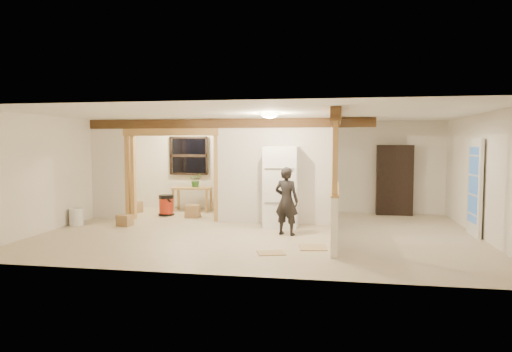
% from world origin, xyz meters
% --- Properties ---
extents(floor, '(9.00, 6.50, 0.01)m').
position_xyz_m(floor, '(0.00, 0.00, -0.01)').
color(floor, '#C1AD8F').
rests_on(floor, ground).
extents(ceiling, '(9.00, 6.50, 0.01)m').
position_xyz_m(ceiling, '(0.00, 0.00, 2.50)').
color(ceiling, white).
extents(wall_back, '(9.00, 0.01, 2.50)m').
position_xyz_m(wall_back, '(0.00, 3.25, 1.25)').
color(wall_back, silver).
rests_on(wall_back, floor).
extents(wall_front, '(9.00, 0.01, 2.50)m').
position_xyz_m(wall_front, '(0.00, -3.25, 1.25)').
color(wall_front, silver).
rests_on(wall_front, floor).
extents(wall_left, '(0.01, 6.50, 2.50)m').
position_xyz_m(wall_left, '(-4.50, 0.00, 1.25)').
color(wall_left, silver).
rests_on(wall_left, floor).
extents(wall_right, '(0.01, 6.50, 2.50)m').
position_xyz_m(wall_right, '(4.50, 0.00, 1.25)').
color(wall_right, silver).
rests_on(wall_right, floor).
extents(partition_left_stub, '(0.90, 0.12, 2.50)m').
position_xyz_m(partition_left_stub, '(-4.05, 1.20, 1.25)').
color(partition_left_stub, silver).
rests_on(partition_left_stub, floor).
extents(partition_center, '(2.80, 0.12, 2.50)m').
position_xyz_m(partition_center, '(0.20, 1.20, 1.25)').
color(partition_center, silver).
rests_on(partition_center, floor).
extents(doorway_frame, '(2.46, 0.14, 2.20)m').
position_xyz_m(doorway_frame, '(-2.40, 1.20, 1.10)').
color(doorway_frame, tan).
rests_on(doorway_frame, floor).
extents(header_beam_back, '(7.00, 0.18, 0.22)m').
position_xyz_m(header_beam_back, '(-1.00, 1.20, 2.38)').
color(header_beam_back, brown).
rests_on(header_beam_back, ceiling).
extents(header_beam_right, '(0.18, 3.30, 0.22)m').
position_xyz_m(header_beam_right, '(1.60, -0.40, 2.38)').
color(header_beam_right, brown).
rests_on(header_beam_right, ceiling).
extents(pony_wall, '(0.12, 3.20, 1.00)m').
position_xyz_m(pony_wall, '(1.60, -0.40, 0.50)').
color(pony_wall, silver).
rests_on(pony_wall, floor).
extents(stud_partition, '(0.14, 3.20, 1.32)m').
position_xyz_m(stud_partition, '(1.60, -0.40, 1.66)').
color(stud_partition, tan).
rests_on(stud_partition, pony_wall).
extents(window_back, '(1.12, 0.10, 1.10)m').
position_xyz_m(window_back, '(-2.60, 3.17, 1.55)').
color(window_back, black).
rests_on(window_back, wall_back).
extents(french_door, '(0.12, 0.86, 2.00)m').
position_xyz_m(french_door, '(4.42, 0.40, 1.00)').
color(french_door, white).
rests_on(french_door, floor).
extents(ceiling_dome_main, '(0.36, 0.36, 0.16)m').
position_xyz_m(ceiling_dome_main, '(0.30, -0.50, 2.48)').
color(ceiling_dome_main, '#FFEABF').
rests_on(ceiling_dome_main, ceiling).
extents(ceiling_dome_util, '(0.32, 0.32, 0.14)m').
position_xyz_m(ceiling_dome_util, '(-2.50, 2.30, 2.48)').
color(ceiling_dome_util, '#FFEABF').
rests_on(ceiling_dome_util, ceiling).
extents(hanging_bulb, '(0.07, 0.07, 0.07)m').
position_xyz_m(hanging_bulb, '(-2.00, 1.60, 2.18)').
color(hanging_bulb, '#FFD88C').
rests_on(hanging_bulb, ceiling).
extents(refrigerator, '(0.75, 0.73, 1.83)m').
position_xyz_m(refrigerator, '(0.39, 0.77, 0.92)').
color(refrigerator, silver).
rests_on(refrigerator, floor).
extents(woman, '(0.60, 0.49, 1.42)m').
position_xyz_m(woman, '(0.61, -0.16, 0.71)').
color(woman, black).
rests_on(woman, floor).
extents(work_table, '(1.10, 0.60, 0.67)m').
position_xyz_m(work_table, '(-2.37, 2.77, 0.34)').
color(work_table, tan).
rests_on(work_table, floor).
extents(potted_plant, '(0.42, 0.39, 0.40)m').
position_xyz_m(potted_plant, '(-2.28, 2.83, 0.87)').
color(potted_plant, '#335E28').
rests_on(potted_plant, work_table).
extents(shop_vac, '(0.45, 0.45, 0.55)m').
position_xyz_m(shop_vac, '(-2.80, 1.88, 0.28)').
color(shop_vac, '#B02A14').
rests_on(shop_vac, floor).
extents(bookshelf, '(0.93, 0.31, 1.86)m').
position_xyz_m(bookshelf, '(3.15, 3.02, 0.93)').
color(bookshelf, black).
rests_on(bookshelf, floor).
extents(bucket, '(0.40, 0.40, 0.40)m').
position_xyz_m(bucket, '(-4.31, 0.09, 0.20)').
color(bucket, silver).
rests_on(bucket, floor).
extents(box_util_a, '(0.39, 0.34, 0.32)m').
position_xyz_m(box_util_a, '(-2.01, 1.69, 0.16)').
color(box_util_a, '#9B764B').
rests_on(box_util_a, floor).
extents(box_util_b, '(0.39, 0.39, 0.30)m').
position_xyz_m(box_util_b, '(-3.84, 2.18, 0.15)').
color(box_util_b, '#9B764B').
rests_on(box_util_b, floor).
extents(box_front, '(0.36, 0.31, 0.26)m').
position_xyz_m(box_front, '(-3.17, 0.22, 0.13)').
color(box_front, '#9B764B').
rests_on(box_front, floor).
extents(floor_panel_near, '(0.54, 0.54, 0.02)m').
position_xyz_m(floor_panel_near, '(1.22, -1.29, 0.01)').
color(floor_panel_near, tan).
rests_on(floor_panel_near, floor).
extents(floor_panel_far, '(0.55, 0.49, 0.01)m').
position_xyz_m(floor_panel_far, '(0.53, -1.82, 0.01)').
color(floor_panel_far, tan).
rests_on(floor_panel_far, floor).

